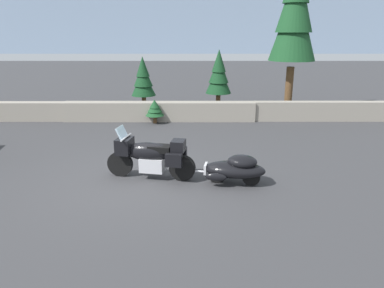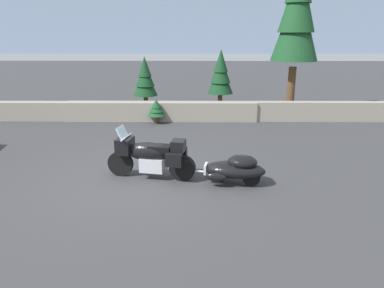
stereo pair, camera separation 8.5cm
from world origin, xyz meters
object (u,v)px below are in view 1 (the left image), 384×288
object	(u,v)px
touring_motorcycle	(150,155)
pine_tree_far_right	(219,74)
car_shaped_trailer	(235,168)
pine_tree_tall	(296,9)
pine_tree_secondary	(143,78)

from	to	relation	value
touring_motorcycle	pine_tree_far_right	xyz separation A→B (m)	(2.26, 7.74, 1.18)
car_shaped_trailer	touring_motorcycle	bearing A→B (deg)	169.50
pine_tree_tall	pine_tree_far_right	world-z (taller)	pine_tree_tall
touring_motorcycle	pine_tree_far_right	size ratio (longest dim) A/B	0.80
car_shaped_trailer	pine_tree_tall	distance (m)	9.91
touring_motorcycle	pine_tree_secondary	xyz separation A→B (m)	(-1.14, 7.70, 0.99)
pine_tree_secondary	pine_tree_far_right	distance (m)	3.40
pine_tree_tall	pine_tree_secondary	world-z (taller)	pine_tree_tall
touring_motorcycle	pine_tree_secondary	distance (m)	7.84
car_shaped_trailer	pine_tree_tall	bearing A→B (deg)	67.75
pine_tree_tall	pine_tree_secondary	size ratio (longest dim) A/B	2.82
pine_tree_secondary	pine_tree_far_right	size ratio (longest dim) A/B	0.90
touring_motorcycle	pine_tree_tall	size ratio (longest dim) A/B	0.32
car_shaped_trailer	pine_tree_secondary	size ratio (longest dim) A/B	0.86
car_shaped_trailer	pine_tree_secondary	bearing A→B (deg)	111.88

